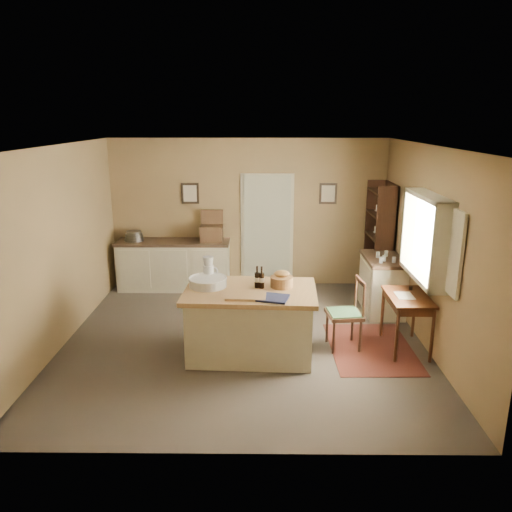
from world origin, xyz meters
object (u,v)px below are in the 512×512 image
Objects in this scene: shelving_unit at (381,239)px; work_island at (250,320)px; sideboard at (174,263)px; right_cabinet at (382,284)px; desk_chair at (344,315)px; writing_desk at (408,303)px.

work_island is at bearing -132.90° from shelving_unit.
work_island is 3.00m from sideboard.
work_island is 0.86× the size of sideboard.
sideboard is 1.03× the size of shelving_unit.
right_cabinet is 0.53× the size of shelving_unit.
desk_chair is (1.27, 0.21, -0.00)m from work_island.
sideboard is at bearing 121.38° from work_island.
shelving_unit reaches higher than sideboard.
shelving_unit is at bearing 80.01° from right_cabinet.
right_cabinet is 1.02m from shelving_unit.
writing_desk is at bearing -89.99° from right_cabinet.
shelving_unit reaches higher than writing_desk.
shelving_unit is at bearing 86.15° from writing_desk.
work_island is 1.82× the size of desk_chair.
sideboard reaches higher than desk_chair.
sideboard reaches higher than writing_desk.
right_cabinet is (3.54, -1.06, -0.02)m from sideboard.
right_cabinet is at bearing 51.99° from desk_chair.
work_island is 3.36m from shelving_unit.
writing_desk is at bearing -8.87° from desk_chair.
desk_chair is (2.71, -2.42, -0.00)m from sideboard.
desk_chair is 0.91× the size of right_cabinet.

